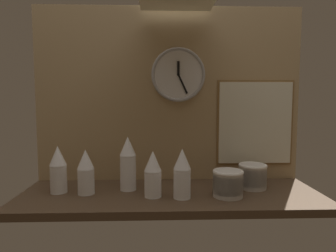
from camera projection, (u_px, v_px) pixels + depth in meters
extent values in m
cube|color=#4C3826|center=(171.00, 196.00, 1.62)|extent=(1.60, 0.56, 0.04)
cube|color=tan|center=(169.00, 95.00, 1.83)|extent=(1.60, 0.03, 1.05)
cone|color=white|center=(59.00, 183.00, 1.60)|extent=(0.09, 0.09, 0.10)
cone|color=white|center=(59.00, 180.00, 1.60)|extent=(0.09, 0.09, 0.10)
cone|color=white|center=(58.00, 177.00, 1.60)|extent=(0.09, 0.09, 0.10)
cone|color=white|center=(58.00, 175.00, 1.60)|extent=(0.09, 0.09, 0.10)
cone|color=white|center=(58.00, 172.00, 1.60)|extent=(0.09, 0.09, 0.10)
cone|color=white|center=(58.00, 169.00, 1.60)|extent=(0.09, 0.09, 0.10)
cone|color=white|center=(58.00, 167.00, 1.60)|extent=(0.09, 0.09, 0.10)
cone|color=white|center=(58.00, 164.00, 1.59)|extent=(0.09, 0.09, 0.10)
cone|color=white|center=(58.00, 161.00, 1.59)|extent=(0.09, 0.09, 0.10)
cone|color=white|center=(58.00, 158.00, 1.59)|extent=(0.09, 0.09, 0.10)
cone|color=white|center=(58.00, 156.00, 1.59)|extent=(0.09, 0.09, 0.10)
cone|color=white|center=(86.00, 184.00, 1.58)|extent=(0.09, 0.09, 0.10)
cone|color=white|center=(86.00, 181.00, 1.58)|extent=(0.09, 0.09, 0.10)
cone|color=white|center=(86.00, 179.00, 1.58)|extent=(0.09, 0.09, 0.10)
cone|color=white|center=(86.00, 176.00, 1.58)|extent=(0.09, 0.09, 0.10)
cone|color=white|center=(86.00, 173.00, 1.57)|extent=(0.09, 0.09, 0.10)
cone|color=white|center=(86.00, 170.00, 1.57)|extent=(0.09, 0.09, 0.10)
cone|color=white|center=(86.00, 168.00, 1.57)|extent=(0.09, 0.09, 0.10)
cone|color=white|center=(86.00, 165.00, 1.57)|extent=(0.09, 0.09, 0.10)
cone|color=white|center=(86.00, 162.00, 1.57)|extent=(0.09, 0.09, 0.10)
cone|color=white|center=(85.00, 159.00, 1.57)|extent=(0.09, 0.09, 0.10)
cone|color=white|center=(182.00, 188.00, 1.52)|extent=(0.09, 0.09, 0.10)
cone|color=white|center=(182.00, 185.00, 1.51)|extent=(0.09, 0.09, 0.10)
cone|color=white|center=(182.00, 182.00, 1.51)|extent=(0.09, 0.09, 0.10)
cone|color=white|center=(182.00, 179.00, 1.51)|extent=(0.09, 0.09, 0.10)
cone|color=white|center=(182.00, 176.00, 1.51)|extent=(0.09, 0.09, 0.10)
cone|color=white|center=(182.00, 173.00, 1.51)|extent=(0.09, 0.09, 0.10)
cone|color=white|center=(182.00, 171.00, 1.51)|extent=(0.09, 0.09, 0.10)
cone|color=white|center=(182.00, 168.00, 1.51)|extent=(0.09, 0.09, 0.10)
cone|color=white|center=(182.00, 165.00, 1.50)|extent=(0.09, 0.09, 0.10)
cone|color=white|center=(182.00, 162.00, 1.50)|extent=(0.09, 0.09, 0.10)
cone|color=white|center=(182.00, 159.00, 1.50)|extent=(0.09, 0.09, 0.10)
cone|color=white|center=(128.00, 180.00, 1.65)|extent=(0.09, 0.09, 0.10)
cone|color=white|center=(128.00, 178.00, 1.65)|extent=(0.09, 0.09, 0.10)
cone|color=white|center=(128.00, 175.00, 1.65)|extent=(0.09, 0.09, 0.10)
cone|color=white|center=(128.00, 172.00, 1.65)|extent=(0.09, 0.09, 0.10)
cone|color=white|center=(128.00, 170.00, 1.65)|extent=(0.09, 0.09, 0.10)
cone|color=white|center=(128.00, 167.00, 1.64)|extent=(0.09, 0.09, 0.10)
cone|color=white|center=(128.00, 165.00, 1.64)|extent=(0.09, 0.09, 0.10)
cone|color=white|center=(128.00, 162.00, 1.64)|extent=(0.09, 0.09, 0.10)
cone|color=white|center=(128.00, 159.00, 1.64)|extent=(0.09, 0.09, 0.10)
cone|color=white|center=(128.00, 157.00, 1.64)|extent=(0.09, 0.09, 0.10)
cone|color=white|center=(128.00, 154.00, 1.64)|extent=(0.09, 0.09, 0.10)
cone|color=white|center=(128.00, 151.00, 1.64)|extent=(0.09, 0.09, 0.10)
cone|color=white|center=(128.00, 149.00, 1.63)|extent=(0.09, 0.09, 0.10)
cone|color=white|center=(128.00, 146.00, 1.63)|extent=(0.09, 0.09, 0.10)
cone|color=white|center=(153.00, 186.00, 1.54)|extent=(0.09, 0.09, 0.10)
cone|color=white|center=(153.00, 184.00, 1.53)|extent=(0.09, 0.09, 0.10)
cone|color=white|center=(153.00, 181.00, 1.53)|extent=(0.09, 0.09, 0.10)
cone|color=white|center=(153.00, 178.00, 1.53)|extent=(0.09, 0.09, 0.10)
cone|color=white|center=(153.00, 175.00, 1.53)|extent=(0.09, 0.09, 0.10)
cone|color=white|center=(153.00, 172.00, 1.53)|extent=(0.09, 0.09, 0.10)
cone|color=white|center=(153.00, 170.00, 1.53)|extent=(0.09, 0.09, 0.10)
cone|color=white|center=(153.00, 167.00, 1.53)|extent=(0.09, 0.09, 0.10)
cone|color=white|center=(153.00, 164.00, 1.52)|extent=(0.09, 0.09, 0.10)
cone|color=white|center=(153.00, 161.00, 1.52)|extent=(0.09, 0.09, 0.10)
cylinder|color=beige|center=(252.00, 184.00, 1.68)|extent=(0.15, 0.15, 0.05)
cylinder|color=beige|center=(252.00, 180.00, 1.68)|extent=(0.15, 0.15, 0.05)
cylinder|color=beige|center=(253.00, 176.00, 1.68)|extent=(0.15, 0.15, 0.05)
cylinder|color=beige|center=(253.00, 172.00, 1.68)|extent=(0.15, 0.15, 0.05)
cylinder|color=beige|center=(253.00, 169.00, 1.67)|extent=(0.15, 0.15, 0.05)
torus|color=white|center=(253.00, 166.00, 1.67)|extent=(0.16, 0.16, 0.02)
cylinder|color=beige|center=(228.00, 192.00, 1.54)|extent=(0.15, 0.15, 0.05)
cylinder|color=beige|center=(228.00, 188.00, 1.54)|extent=(0.15, 0.15, 0.05)
cylinder|color=beige|center=(228.00, 183.00, 1.54)|extent=(0.15, 0.15, 0.05)
cylinder|color=beige|center=(228.00, 179.00, 1.53)|extent=(0.15, 0.15, 0.05)
cylinder|color=beige|center=(228.00, 175.00, 1.53)|extent=(0.15, 0.15, 0.05)
torus|color=white|center=(228.00, 172.00, 1.53)|extent=(0.16, 0.16, 0.02)
cylinder|color=white|center=(178.00, 75.00, 1.79)|extent=(0.32, 0.02, 0.32)
torus|color=#B2B2B7|center=(178.00, 75.00, 1.78)|extent=(0.32, 0.02, 0.32)
cube|color=black|center=(178.00, 68.00, 1.78)|extent=(0.01, 0.01, 0.08)
cube|color=black|center=(183.00, 84.00, 1.79)|extent=(0.06, 0.01, 0.12)
cylinder|color=black|center=(178.00, 75.00, 1.78)|extent=(0.02, 0.01, 0.02)
cube|color=olive|center=(255.00, 123.00, 1.84)|extent=(0.47, 0.01, 0.52)
cube|color=#EFEACC|center=(255.00, 123.00, 1.84)|extent=(0.45, 0.01, 0.50)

